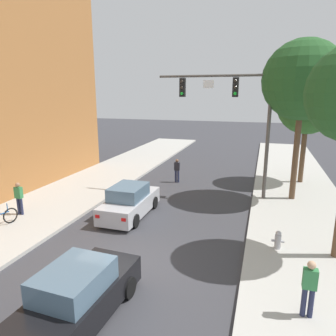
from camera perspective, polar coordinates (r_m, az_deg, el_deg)
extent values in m
plane|color=#38383D|center=(11.82, -7.69, -17.21)|extent=(120.00, 120.00, 0.00)
cube|color=#B2AFA8|center=(11.11, 26.80, -20.40)|extent=(5.00, 60.00, 0.15)
cylinder|color=#514C47|center=(18.10, 17.78, 6.15)|extent=(0.20, 0.20, 7.50)
cylinder|color=#514C47|center=(18.24, 8.24, 16.30)|extent=(6.25, 0.14, 0.14)
cube|color=black|center=(18.06, 12.21, 14.19)|extent=(0.32, 0.28, 1.05)
sphere|color=#2D2823|center=(17.92, 12.22, 15.25)|extent=(0.18, 0.18, 0.18)
sphere|color=#2D2823|center=(17.91, 12.17, 14.20)|extent=(0.18, 0.18, 0.18)
sphere|color=green|center=(17.91, 12.11, 13.14)|extent=(0.18, 0.18, 0.18)
cube|color=black|center=(18.58, 2.67, 14.44)|extent=(0.32, 0.28, 1.05)
sphere|color=#2D2823|center=(18.45, 2.56, 15.47)|extent=(0.18, 0.18, 0.18)
sphere|color=#2D2823|center=(18.44, 2.55, 14.45)|extent=(0.18, 0.18, 0.18)
sphere|color=green|center=(18.44, 2.54, 13.42)|extent=(0.18, 0.18, 0.18)
cube|color=white|center=(18.25, 7.38, 14.91)|extent=(0.60, 0.03, 0.44)
cube|color=#B7B7BC|center=(15.91, -6.92, -6.66)|extent=(1.70, 4.20, 0.80)
cube|color=slate|center=(15.55, -7.22, -4.34)|extent=(1.50, 2.00, 0.64)
cylinder|color=black|center=(17.42, -7.59, -5.71)|extent=(0.22, 0.64, 0.64)
cylinder|color=black|center=(16.84, -2.56, -6.29)|extent=(0.22, 0.64, 0.64)
cylinder|color=black|center=(15.26, -11.72, -8.72)|extent=(0.22, 0.64, 0.64)
cylinder|color=black|center=(14.58, -6.07, -9.57)|extent=(0.22, 0.64, 0.64)
cube|color=red|center=(14.39, -12.76, -8.62)|extent=(0.20, 0.04, 0.14)
cube|color=red|center=(13.83, -8.11, -9.34)|extent=(0.20, 0.04, 0.14)
cube|color=black|center=(9.47, -15.86, -22.26)|extent=(1.92, 4.28, 0.80)
cube|color=slate|center=(8.97, -16.76, -18.98)|extent=(1.60, 2.08, 0.64)
cylinder|color=black|center=(10.87, -15.21, -18.61)|extent=(0.25, 0.65, 0.64)
cylinder|color=black|center=(10.13, -7.20, -20.80)|extent=(0.25, 0.65, 0.64)
cylinder|color=black|center=(9.30, -25.46, -25.73)|extent=(0.25, 0.65, 0.64)
cylinder|color=#232847|center=(17.25, -25.59, -6.26)|extent=(0.14, 0.14, 0.85)
cylinder|color=#232847|center=(17.13, -25.14, -6.35)|extent=(0.14, 0.14, 0.85)
cube|color=#337F47|center=(16.98, -25.60, -4.06)|extent=(0.36, 0.22, 0.56)
sphere|color=#9E7051|center=(16.88, -25.74, -2.76)|extent=(0.22, 0.22, 0.22)
cylinder|color=#232847|center=(21.61, 1.42, -1.51)|extent=(0.14, 0.14, 0.85)
cylinder|color=#232847|center=(21.56, 1.88, -1.54)|extent=(0.14, 0.14, 0.85)
cube|color=#26262D|center=(21.41, 1.66, 0.30)|extent=(0.36, 0.22, 0.56)
sphere|color=brown|center=(21.32, 1.67, 1.35)|extent=(0.22, 0.22, 0.22)
cylinder|color=#232847|center=(9.81, 23.49, -21.43)|extent=(0.14, 0.14, 0.85)
cylinder|color=#232847|center=(9.83, 24.61, -21.45)|extent=(0.14, 0.14, 0.85)
cube|color=#337F47|center=(9.45, 24.48, -17.90)|extent=(0.36, 0.22, 0.56)
sphere|color=tan|center=(9.25, 24.72, -15.77)|extent=(0.22, 0.22, 0.22)
torus|color=black|center=(16.32, -26.77, -7.73)|extent=(0.23, 0.71, 0.72)
cylinder|color=#194C8C|center=(16.13, -27.24, -6.44)|extent=(0.04, 0.04, 0.40)
cylinder|color=#B2B2B7|center=(13.11, 19.37, -12.55)|extent=(0.24, 0.24, 0.55)
sphere|color=#B2B2B7|center=(12.97, 19.49, -11.22)|extent=(0.22, 0.22, 0.22)
cylinder|color=#B2B2B7|center=(13.09, 18.57, -12.40)|extent=(0.12, 0.09, 0.09)
cylinder|color=#B2B2B7|center=(13.11, 20.18, -12.49)|extent=(0.12, 0.09, 0.09)
cylinder|color=brown|center=(18.72, 22.23, 2.04)|extent=(0.32, 0.32, 4.95)
sphere|color=#235123|center=(18.42, 23.38, 14.50)|extent=(4.22, 4.22, 4.22)
cylinder|color=brown|center=(22.67, 23.33, 2.21)|extent=(0.32, 0.32, 3.73)
sphere|color=#2D6028|center=(22.32, 24.12, 10.53)|extent=(3.82, 3.82, 3.82)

